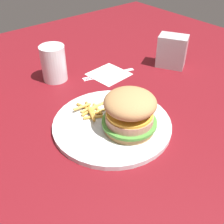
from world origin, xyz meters
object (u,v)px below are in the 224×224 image
at_px(napkin, 109,74).
at_px(fork, 108,73).
at_px(sandwich, 130,111).
at_px(fries_pile, 92,110).
at_px(napkin_dispenser, 172,51).
at_px(drink_glass, 54,65).
at_px(plate, 112,124).

relative_size(napkin, fork, 0.64).
bearing_deg(sandwich, fries_pile, 104.51).
distance_m(fries_pile, napkin_dispenser, 0.37).
height_order(fries_pile, napkin_dispenser, napkin_dispenser).
distance_m(sandwich, fries_pile, 0.12).
distance_m(sandwich, drink_glass, 0.33).
xyz_separation_m(napkin, napkin_dispenser, (0.20, -0.08, 0.05)).
relative_size(fries_pile, napkin, 0.85).
relative_size(drink_glass, napkin_dispenser, 1.04).
height_order(sandwich, napkin_dispenser, sandwich).
relative_size(sandwich, drink_glass, 1.18).
height_order(sandwich, napkin, sandwich).
relative_size(plate, napkin_dispenser, 2.75).
relative_size(plate, sandwich, 2.24).
bearing_deg(fork, drink_glass, 150.57).
height_order(fork, drink_glass, drink_glass).
relative_size(plate, fork, 1.67).
relative_size(fries_pile, drink_glass, 0.88).
bearing_deg(drink_glass, fries_pile, -95.50).
bearing_deg(fork, napkin_dispenser, -23.03).
bearing_deg(napkin_dispenser, plate, 79.05).
bearing_deg(napkin, sandwich, -119.40).
bearing_deg(drink_glass, plate, -92.02).
relative_size(sandwich, fork, 0.74).
xyz_separation_m(sandwich, napkin, (0.14, 0.25, -0.06)).
distance_m(fork, napkin_dispenser, 0.22).
relative_size(plate, drink_glass, 2.65).
height_order(plate, sandwich, sandwich).
height_order(plate, napkin_dispenser, napkin_dispenser).
bearing_deg(napkin, napkin_dispenser, -23.09).
xyz_separation_m(sandwich, drink_glass, (-0.01, 0.33, -0.01)).
distance_m(napkin, drink_glass, 0.17).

